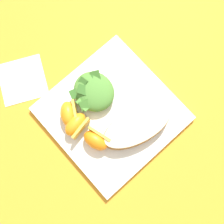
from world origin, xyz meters
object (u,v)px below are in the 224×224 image
object	(u,v)px
orange_wedge_middle	(76,125)
paper_napkin	(22,80)
orange_wedge_rear	(96,140)
green_salad_pile	(92,93)
orange_wedge_front	(69,114)
cheesy_pizza_bread	(137,127)
white_plate	(112,113)

from	to	relation	value
orange_wedge_middle	paper_napkin	bearing A→B (deg)	-171.70
orange_wedge_rear	green_salad_pile	bearing A→B (deg)	143.39
green_salad_pile	orange_wedge_front	world-z (taller)	green_salad_pile
cheesy_pizza_bread	orange_wedge_rear	xyz separation A→B (m)	(-0.04, -0.09, 0.00)
green_salad_pile	paper_napkin	distance (m)	0.18
white_plate	orange_wedge_middle	distance (m)	0.09
cheesy_pizza_bread	orange_wedge_middle	xyz separation A→B (m)	(-0.09, -0.10, 0.00)
orange_wedge_front	paper_napkin	xyz separation A→B (m)	(-0.15, -0.03, -0.03)
cheesy_pizza_bread	green_salad_pile	size ratio (longest dim) A/B	1.85
cheesy_pizza_bread	paper_napkin	bearing A→B (deg)	-155.37
cheesy_pizza_bread	green_salad_pile	distance (m)	0.13
orange_wedge_front	orange_wedge_rear	bearing A→B (deg)	4.70
orange_wedge_middle	green_salad_pile	bearing A→B (deg)	112.62
white_plate	green_salad_pile	size ratio (longest dim) A/B	2.80
paper_napkin	green_salad_pile	bearing A→B (deg)	34.82
white_plate	orange_wedge_middle	size ratio (longest dim) A/B	4.27
orange_wedge_rear	orange_wedge_front	bearing A→B (deg)	-175.30
cheesy_pizza_bread	orange_wedge_front	bearing A→B (deg)	-142.40
orange_wedge_middle	cheesy_pizza_bread	bearing A→B (deg)	46.48
green_salad_pile	orange_wedge_rear	distance (m)	0.11
green_salad_pile	orange_wedge_rear	size ratio (longest dim) A/B	1.48
white_plate	cheesy_pizza_bread	xyz separation A→B (m)	(0.06, 0.02, 0.03)
cheesy_pizza_bread	orange_wedge_rear	distance (m)	0.10
white_plate	paper_napkin	size ratio (longest dim) A/B	2.55
orange_wedge_rear	white_plate	bearing A→B (deg)	109.64
white_plate	cheesy_pizza_bread	bearing A→B (deg)	15.93
cheesy_pizza_bread	orange_wedge_front	size ratio (longest dim) A/B	2.64
white_plate	green_salad_pile	bearing A→B (deg)	-175.62
green_salad_pile	orange_wedge_front	xyz separation A→B (m)	(0.00, -0.07, -0.00)
green_salad_pile	orange_wedge_rear	xyz separation A→B (m)	(0.09, -0.07, -0.00)
green_salad_pile	paper_napkin	xyz separation A→B (m)	(-0.15, -0.10, -0.03)
cheesy_pizza_bread	orange_wedge_rear	world-z (taller)	orange_wedge_rear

